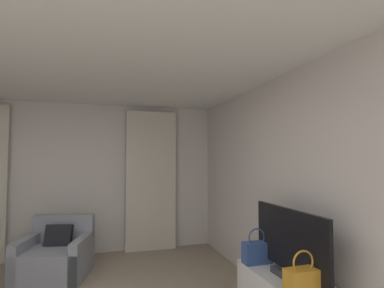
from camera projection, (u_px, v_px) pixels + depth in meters
wall_window at (71, 178)px, 5.15m from camera, size 5.12×0.06×2.60m
wall_right at (312, 192)px, 2.98m from camera, size 0.06×6.12×2.60m
ceiling at (34, 30)px, 2.32m from camera, size 5.12×6.12×0.06m
curtain_right_panel at (151, 180)px, 5.42m from camera, size 0.90×0.06×2.50m
armchair at (56, 257)px, 4.14m from camera, size 1.03×1.00×0.80m
tv_flatscreen at (289, 244)px, 2.80m from camera, size 0.20×1.08×0.64m
handbag_primary at (257, 252)px, 3.17m from camera, size 0.30×0.14×0.37m
handbag_secondary at (304, 281)px, 2.40m from camera, size 0.30×0.14×0.37m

